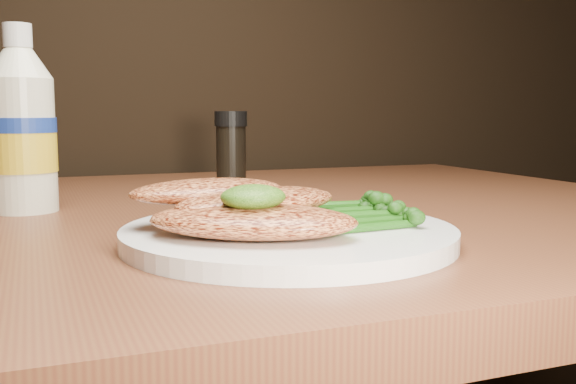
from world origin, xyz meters
name	(u,v)px	position (x,y,z in m)	size (l,w,h in m)	color
plate	(289,235)	(0.06, 0.85, 0.76)	(0.26, 0.26, 0.01)	white
chicken_front	(252,221)	(0.02, 0.81, 0.78)	(0.15, 0.08, 0.02)	#E08147
chicken_mid	(258,202)	(0.03, 0.85, 0.78)	(0.14, 0.07, 0.02)	#E08147
chicken_back	(208,191)	(0.00, 0.88, 0.79)	(0.13, 0.06, 0.02)	#E08147
pesto_front	(253,197)	(0.02, 0.81, 0.79)	(0.05, 0.04, 0.02)	#113407
broccolini_bundle	(345,211)	(0.11, 0.84, 0.77)	(0.13, 0.10, 0.02)	#1D5312
mayo_bottle	(21,119)	(-0.14, 1.10, 0.84)	(0.07, 0.07, 0.19)	beige
pepper_grinder	(231,151)	(0.11, 1.19, 0.80)	(0.04, 0.04, 0.10)	black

